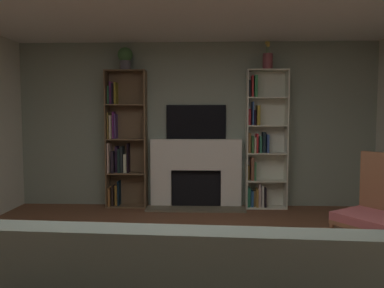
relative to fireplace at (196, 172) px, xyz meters
The scene contains 8 objects.
wall_back_accent 0.75m from the fireplace, 90.00° to the left, with size 5.74×0.06×2.59m, color gray.
fireplace is the anchor object (origin of this frame).
tv 0.79m from the fireplace, 90.00° to the left, with size 0.93×0.06×0.53m, color black.
bookshelf_left 1.24m from the fireplace, behind, with size 0.63×0.27×2.14m.
bookshelf_right 1.11m from the fireplace, ahead, with size 0.63×0.27×2.14m.
potted_plant 2.09m from the fireplace, behind, with size 0.23×0.23×0.35m.
vase_with_flowers 2.04m from the fireplace, ahead, with size 0.15×0.15×0.43m.
armchair 2.86m from the fireplace, 50.38° to the right, with size 0.78×0.78×1.06m.
Camera 1 is at (0.14, -2.74, 1.41)m, focal length 35.06 mm.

